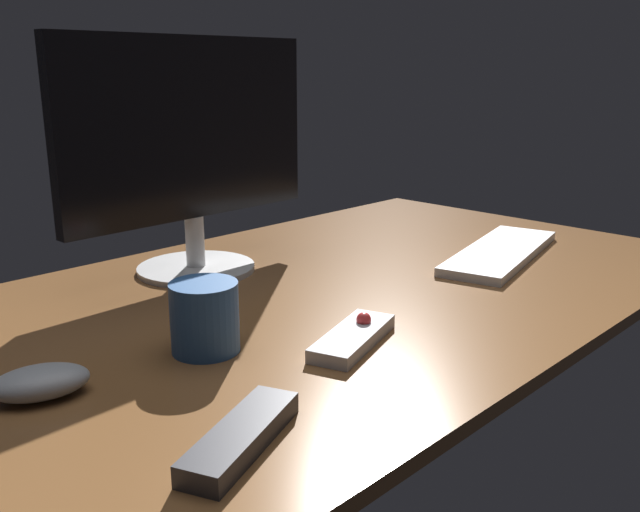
{
  "coord_description": "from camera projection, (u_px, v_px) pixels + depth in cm",
  "views": [
    {
      "loc": [
        -82.56,
        -76.3,
        38.34
      ],
      "look_at": [
        -4.66,
        -0.24,
        8.0
      ],
      "focal_mm": 38.44,
      "sensor_mm": 36.0,
      "label": 1
    }
  ],
  "objects": [
    {
      "name": "desk",
      "position": [
        338.0,
        290.0,
        1.18
      ],
      "size": [
        140.0,
        84.0,
        2.0
      ],
      "primitive_type": "cube",
      "color": "brown",
      "rests_on": "ground"
    },
    {
      "name": "monitor",
      "position": [
        190.0,
        146.0,
        1.2
      ],
      "size": [
        50.54,
        21.34,
        41.35
      ],
      "rotation": [
        0.0,
        0.0,
        0.02
      ],
      "color": "silver",
      "rests_on": "desk"
    },
    {
      "name": "keyboard",
      "position": [
        501.0,
        252.0,
        1.35
      ],
      "size": [
        40.82,
        20.64,
        1.68
      ],
      "primitive_type": "cube",
      "rotation": [
        0.0,
        0.0,
        0.23
      ],
      "color": "silver",
      "rests_on": "desk"
    },
    {
      "name": "computer_mouse",
      "position": [
        40.0,
        382.0,
        0.77
      ],
      "size": [
        12.54,
        10.1,
        3.64
      ],
      "primitive_type": "ellipsoid",
      "rotation": [
        0.0,
        0.0,
        -0.36
      ],
      "color": "#999EA5",
      "rests_on": "desk"
    },
    {
      "name": "media_remote",
      "position": [
        353.0,
        337.0,
        0.92
      ],
      "size": [
        17.93,
        10.89,
        3.28
      ],
      "rotation": [
        0.0,
        0.0,
        0.32
      ],
      "color": "#B7B7BC",
      "rests_on": "desk"
    },
    {
      "name": "tv_remote",
      "position": [
        241.0,
        436.0,
        0.67
      ],
      "size": [
        17.71,
        11.02,
        2.32
      ],
      "primitive_type": "cube",
      "rotation": [
        0.0,
        0.0,
        0.39
      ],
      "color": "#2D2D33",
      "rests_on": "desk"
    },
    {
      "name": "coffee_mug",
      "position": [
        205.0,
        317.0,
        0.89
      ],
      "size": [
        8.98,
        8.98,
        9.41
      ],
      "primitive_type": "cylinder",
      "color": "#28518C",
      "rests_on": "desk"
    }
  ]
}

